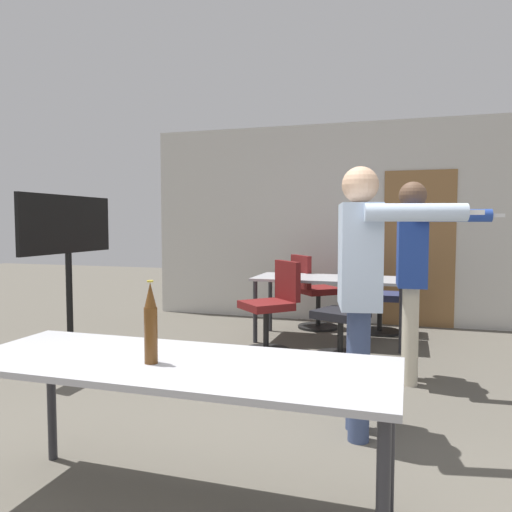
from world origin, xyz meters
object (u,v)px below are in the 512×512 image
object	(u,v)px
office_chair_far_right	(347,318)
person_center_tall	(413,261)
tv_screen	(68,257)
office_chair_side_rolled	(313,294)
person_left_plaid	(361,275)
beer_bottle	(151,324)
office_chair_near_pushed	(272,309)
office_chair_mid_tucked	(386,299)

from	to	relation	value
office_chair_far_right	person_center_tall	bearing A→B (deg)	-110.91
tv_screen	office_chair_side_rolled	xyz separation A→B (m)	(1.91, 2.35, -0.59)
person_left_plaid	office_chair_far_right	bearing A→B (deg)	178.19
tv_screen	office_chair_far_right	size ratio (longest dim) A/B	1.80
person_left_plaid	beer_bottle	xyz separation A→B (m)	(-0.81, -1.23, -0.12)
office_chair_near_pushed	person_left_plaid	bearing A→B (deg)	165.87
office_chair_far_right	office_chair_near_pushed	size ratio (longest dim) A/B	0.94
person_left_plaid	office_chair_near_pushed	distance (m)	2.22
person_center_tall	office_chair_far_right	distance (m)	1.06
person_left_plaid	office_chair_mid_tucked	size ratio (longest dim) A/B	1.87
person_center_tall	person_left_plaid	size ratio (longest dim) A/B	1.00
office_chair_near_pushed	office_chair_far_right	bearing A→B (deg)	-137.15
person_center_tall	person_left_plaid	distance (m)	1.26
person_left_plaid	office_chair_near_pushed	xyz separation A→B (m)	(-1.09, 1.85, -0.58)
tv_screen	office_chair_mid_tucked	size ratio (longest dim) A/B	1.77
office_chair_near_pushed	beer_bottle	size ratio (longest dim) A/B	2.56
office_chair_near_pushed	office_chair_side_rolled	bearing A→B (deg)	-53.63
person_center_tall	office_chair_side_rolled	bearing A→B (deg)	-151.36
office_chair_mid_tucked	person_center_tall	bearing A→B (deg)	-171.46
tv_screen	office_chair_mid_tucked	xyz separation A→B (m)	(2.82, 2.35, -0.62)
tv_screen	office_chair_side_rolled	distance (m)	3.08
tv_screen	person_center_tall	world-z (taller)	person_center_tall
person_left_plaid	office_chair_mid_tucked	xyz separation A→B (m)	(0.03, 3.12, -0.61)
tv_screen	beer_bottle	world-z (taller)	tv_screen
office_chair_near_pushed	beer_bottle	distance (m)	3.13
person_center_tall	office_chair_mid_tucked	xyz separation A→B (m)	(-0.29, 1.90, -0.61)
office_chair_far_right	office_chair_mid_tucked	size ratio (longest dim) A/B	0.98
person_center_tall	office_chair_side_rolled	size ratio (longest dim) A/B	1.80
tv_screen	office_chair_near_pushed	world-z (taller)	tv_screen
office_chair_far_right	person_left_plaid	bearing A→B (deg)	-147.94
person_left_plaid	office_chair_near_pushed	world-z (taller)	person_left_plaid
office_chair_near_pushed	office_chair_side_rolled	size ratio (longest dim) A/B	1.00
office_chair_far_right	beer_bottle	xyz separation A→B (m)	(-0.52, -3.04, 0.50)
person_center_tall	office_chair_side_rolled	world-z (taller)	person_center_tall
tv_screen	person_center_tall	xyz separation A→B (m)	(3.11, 0.46, -0.01)
tv_screen	beer_bottle	size ratio (longest dim) A/B	4.34
office_chair_near_pushed	beer_bottle	bearing A→B (deg)	140.50
office_chair_side_rolled	office_chair_mid_tucked	xyz separation A→B (m)	(0.91, 0.00, -0.03)
person_center_tall	office_chair_near_pushed	distance (m)	1.65
person_center_tall	person_left_plaid	world-z (taller)	person_left_plaid
person_left_plaid	office_chair_near_pushed	bearing A→B (deg)	-160.59
person_left_plaid	office_chair_far_right	world-z (taller)	person_left_plaid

